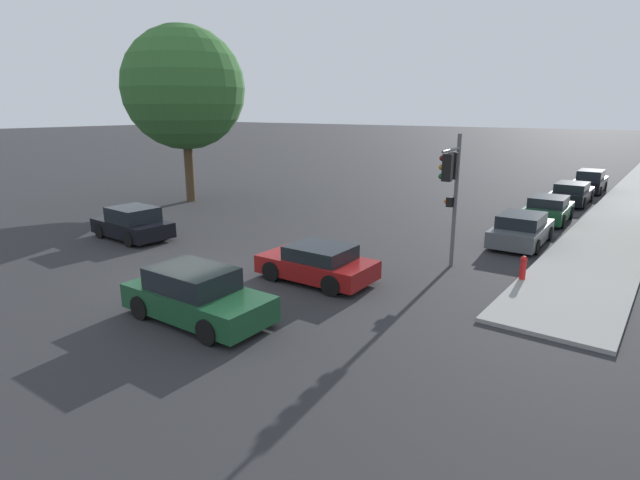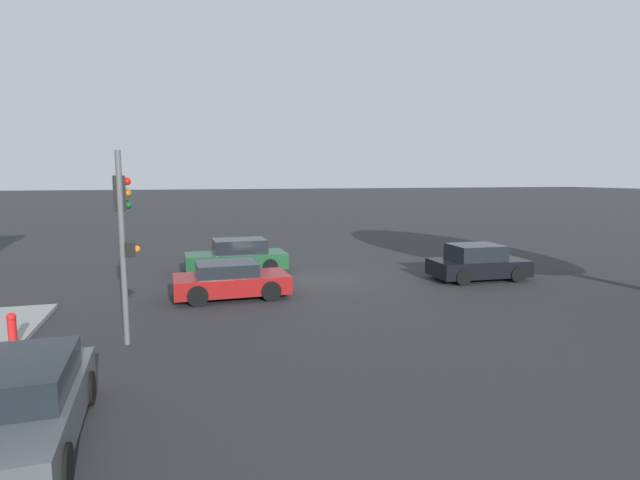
# 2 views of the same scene
# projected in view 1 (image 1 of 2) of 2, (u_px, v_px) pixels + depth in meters

# --- Properties ---
(ground_plane) EXTENTS (300.00, 300.00, 0.00)m
(ground_plane) POSITION_uv_depth(u_px,v_px,m) (189.00, 277.00, 17.25)
(ground_plane) COLOR #28282B
(street_tree) EXTENTS (7.24, 7.24, 10.44)m
(street_tree) POSITION_uv_depth(u_px,v_px,m) (184.00, 88.00, 29.74)
(street_tree) COLOR #4C3823
(street_tree) RESTS_ON ground_plane
(traffic_signal) EXTENTS (0.72, 2.09, 4.80)m
(traffic_signal) POSITION_uv_depth(u_px,v_px,m) (451.00, 179.00, 17.10)
(traffic_signal) COLOR #515456
(traffic_signal) RESTS_ON ground_plane
(crossing_car_0) EXTENTS (4.33, 2.02, 1.46)m
(crossing_car_0) POSITION_uv_depth(u_px,v_px,m) (196.00, 296.00, 13.59)
(crossing_car_0) COLOR #194728
(crossing_car_0) RESTS_ON ground_plane
(crossing_car_1) EXTENTS (3.93, 2.10, 1.24)m
(crossing_car_1) POSITION_uv_depth(u_px,v_px,m) (318.00, 263.00, 16.71)
(crossing_car_1) COLOR maroon
(crossing_car_1) RESTS_ON ground_plane
(crossing_car_2) EXTENTS (3.91, 2.09, 1.44)m
(crossing_car_2) POSITION_uv_depth(u_px,v_px,m) (133.00, 224.00, 22.17)
(crossing_car_2) COLOR black
(crossing_car_2) RESTS_ON ground_plane
(parked_car_0) EXTENTS (2.08, 4.30, 1.35)m
(parked_car_0) POSITION_uv_depth(u_px,v_px,m) (521.00, 230.00, 21.22)
(parked_car_0) COLOR #4C5156
(parked_car_0) RESTS_ON ground_plane
(parked_car_1) EXTENTS (2.10, 4.11, 1.32)m
(parked_car_1) POSITION_uv_depth(u_px,v_px,m) (548.00, 209.00, 25.54)
(parked_car_1) COLOR #194728
(parked_car_1) RESTS_ON ground_plane
(parked_car_2) EXTENTS (2.03, 4.55, 1.32)m
(parked_car_2) POSITION_uv_depth(u_px,v_px,m) (572.00, 194.00, 30.27)
(parked_car_2) COLOR black
(parked_car_2) RESTS_ON ground_plane
(parked_car_3) EXTENTS (1.87, 4.47, 1.54)m
(parked_car_3) POSITION_uv_depth(u_px,v_px,m) (590.00, 182.00, 34.61)
(parked_car_3) COLOR black
(parked_car_3) RESTS_ON ground_plane
(fire_hydrant) EXTENTS (0.22, 0.22, 0.92)m
(fire_hydrant) POSITION_uv_depth(u_px,v_px,m) (523.00, 268.00, 16.56)
(fire_hydrant) COLOR red
(fire_hydrant) RESTS_ON ground_plane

